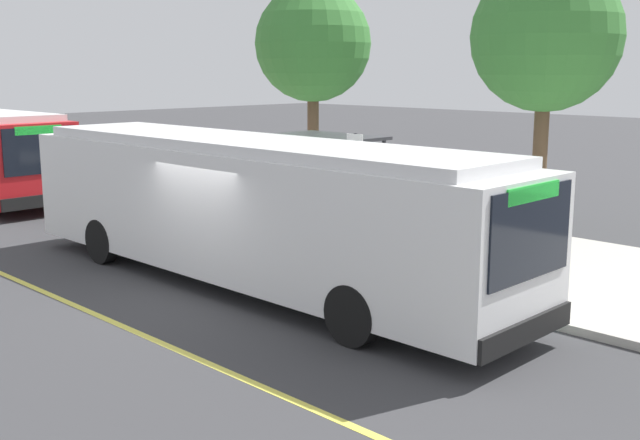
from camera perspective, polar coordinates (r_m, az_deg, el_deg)
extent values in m
plane|color=#38383A|center=(15.26, -8.08, -5.41)|extent=(120.00, 120.00, 0.00)
cube|color=#B7B2A8|center=(19.31, 6.29, -1.64)|extent=(44.00, 6.40, 0.15)
cube|color=#E0D64C|center=(14.12, -15.29, -7.05)|extent=(36.00, 0.14, 0.01)
cube|color=white|center=(15.49, -5.24, 0.80)|extent=(12.41, 2.67, 2.40)
cube|color=silver|center=(15.31, -5.33, 5.59)|extent=(11.42, 2.40, 0.20)
cube|color=black|center=(11.47, 15.22, -0.97)|extent=(0.06, 2.17, 1.34)
cube|color=black|center=(16.29, -1.80, 2.37)|extent=(10.90, 0.14, 1.06)
cube|color=#197259|center=(16.53, -1.76, -1.98)|extent=(11.77, 0.14, 0.28)
cube|color=#26D83F|center=(11.36, 15.39, 1.92)|extent=(0.04, 1.40, 0.24)
cube|color=black|center=(11.84, 14.93, -7.87)|extent=(0.10, 2.50, 0.36)
cylinder|color=black|center=(14.00, 8.79, -4.81)|extent=(1.00, 0.29, 1.00)
cylinder|color=black|center=(12.27, 2.41, -6.97)|extent=(1.00, 0.29, 1.00)
cylinder|color=black|center=(19.27, -9.72, -0.47)|extent=(1.00, 0.29, 1.00)
cylinder|color=black|center=(18.05, -15.67, -1.50)|extent=(1.00, 0.29, 1.00)
cube|color=black|center=(23.73, -19.83, 4.80)|extent=(0.08, 2.17, 1.34)
cube|color=black|center=(29.15, -22.25, 5.39)|extent=(9.46, 0.19, 1.06)
cube|color=white|center=(29.29, -22.06, 2.93)|extent=(10.21, 0.20, 0.28)
cube|color=#26D83F|center=(23.67, -19.92, 6.21)|extent=(0.05, 1.40, 0.24)
cube|color=black|center=(23.90, -19.59, 1.34)|extent=(0.12, 2.50, 0.36)
cylinder|color=black|center=(26.24, -19.35, 2.11)|extent=(1.00, 0.30, 1.00)
cylinder|color=#333338|center=(19.64, 4.65, 2.39)|extent=(0.10, 0.10, 2.40)
cylinder|color=#333338|center=(18.68, 2.06, 1.97)|extent=(0.10, 0.10, 2.40)
cylinder|color=#333338|center=(21.40, -0.65, 3.14)|extent=(0.10, 0.10, 2.40)
cylinder|color=#333338|center=(20.52, -3.26, 2.78)|extent=(0.10, 0.10, 2.40)
cube|color=#333338|center=(19.89, 0.62, 6.13)|extent=(2.90, 1.60, 0.08)
cube|color=#4C606B|center=(20.49, 1.89, 2.78)|extent=(2.47, 0.04, 2.16)
cube|color=navy|center=(20.96, -1.93, 2.83)|extent=(0.06, 1.11, 1.82)
cube|color=brown|center=(20.25, 1.04, 0.53)|extent=(1.60, 0.44, 0.06)
cube|color=brown|center=(20.37, 1.51, 1.39)|extent=(1.60, 0.05, 0.44)
cube|color=#333338|center=(20.79, -0.39, 0.18)|extent=(0.08, 0.40, 0.45)
cube|color=#333338|center=(19.81, 2.53, -0.38)|extent=(0.08, 0.40, 0.45)
cylinder|color=#333338|center=(16.73, 2.57, 1.60)|extent=(0.07, 0.07, 2.80)
cube|color=white|center=(16.57, 2.56, 5.34)|extent=(0.44, 0.03, 0.56)
cube|color=red|center=(16.56, 2.52, 5.34)|extent=(0.40, 0.01, 0.16)
cylinder|color=#282D47|center=(21.49, -4.39, 1.05)|extent=(0.14, 0.14, 0.85)
cylinder|color=#282D47|center=(21.37, -4.76, 0.99)|extent=(0.14, 0.14, 0.85)
cube|color=red|center=(21.32, -4.60, 2.96)|extent=(0.24, 0.40, 0.62)
sphere|color=tan|center=(21.26, -4.62, 4.08)|extent=(0.22, 0.22, 0.22)
cylinder|color=brown|center=(19.95, 15.76, 3.80)|extent=(0.36, 0.36, 3.55)
sphere|color=#387A33|center=(19.82, 16.24, 12.80)|extent=(3.61, 3.61, 3.61)
cylinder|color=brown|center=(24.85, -0.51, 5.58)|extent=(0.36, 0.36, 3.55)
sphere|color=#387A33|center=(24.74, -0.52, 12.82)|extent=(3.62, 3.62, 3.62)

